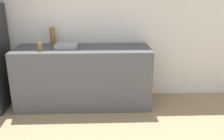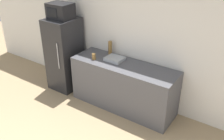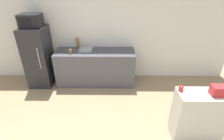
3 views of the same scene
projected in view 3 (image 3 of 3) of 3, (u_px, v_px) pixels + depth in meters
The scene contains 10 objects.
wall_back at pixel (84, 33), 4.69m from camera, with size 8.00×0.06×2.60m, color white.
refrigerator at pixel (39, 57), 4.57m from camera, with size 0.59×0.69×1.58m.
microwave at pixel (31, 20), 4.12m from camera, with size 0.49×0.38×0.31m.
counter at pixel (96, 67), 4.75m from camera, with size 2.06×0.67×0.93m, color #4C4C51.
sink_basin at pixel (86, 50), 4.56m from camera, with size 0.33×0.29×0.06m, color #9EA3A8.
bottle_tall at pixel (78, 43), 4.68m from camera, with size 0.08×0.08×0.27m, color olive.
bottle_short at pixel (71, 51), 4.38m from camera, with size 0.07×0.07×0.12m, color olive.
shelf_cabinet at pixel (198, 115), 3.10m from camera, with size 0.86×0.41×0.96m, color silver.
basket at pixel (220, 91), 2.80m from camera, with size 0.27×0.16×0.17m, color red.
jar at pixel (181, 89), 2.92m from camera, with size 0.08×0.08×0.09m, color red.
Camera 3 is at (0.79, -1.45, 2.67)m, focal length 28.00 mm.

